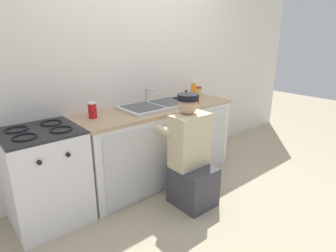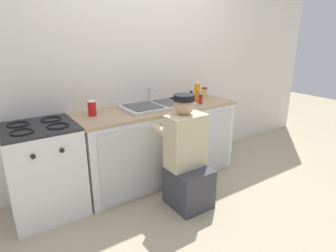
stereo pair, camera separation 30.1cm
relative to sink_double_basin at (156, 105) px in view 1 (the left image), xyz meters
name	(u,v)px [view 1 (the left image)]	position (x,y,z in m)	size (l,w,h in m)	color
ground_plane	(174,186)	(0.00, -0.30, -0.88)	(12.00, 12.00, 0.00)	tan
back_wall	(137,68)	(0.00, 0.35, 0.37)	(6.00, 0.10, 2.50)	silver
counter_cabinet	(157,145)	(0.00, -0.01, -0.47)	(1.82, 0.62, 0.82)	white
countertop	(156,109)	(0.00, 0.00, -0.04)	(1.86, 0.62, 0.03)	tan
sink_double_basin	(156,105)	(0.00, 0.00, 0.00)	(0.80, 0.44, 0.19)	silver
stove_range	(46,176)	(-1.25, 0.00, -0.44)	(0.63, 0.62, 0.88)	white
plumber_person	(191,160)	(-0.07, -0.63, -0.42)	(0.42, 0.61, 1.10)	#3F3F47
spice_bottle_pepper	(186,95)	(0.54, 0.09, 0.03)	(0.04, 0.04, 0.10)	#513823
condiment_jar	(199,92)	(0.75, 0.07, 0.05)	(0.07, 0.07, 0.13)	#DBB760
soap_bottle_orange	(193,92)	(0.49, -0.08, 0.09)	(0.06, 0.06, 0.25)	orange
soda_cup_red	(92,110)	(-0.73, 0.06, 0.06)	(0.08, 0.08, 0.15)	red
spice_bottle_red	(197,99)	(0.48, -0.17, 0.03)	(0.04, 0.04, 0.10)	red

